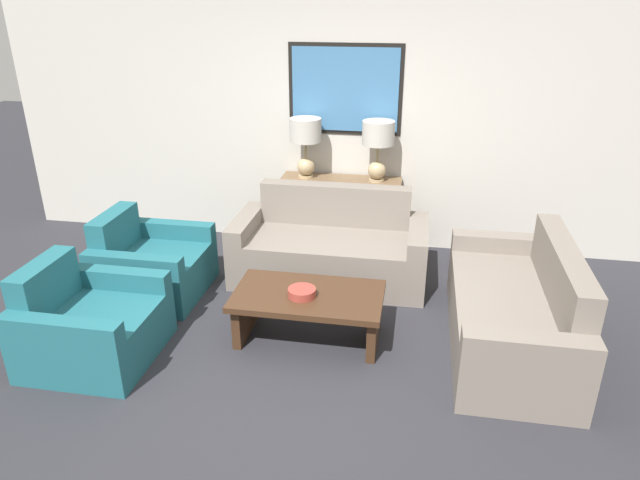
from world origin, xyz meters
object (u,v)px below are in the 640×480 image
at_px(coffee_table, 308,305).
at_px(armchair_near_back_wall, 151,266).
at_px(decorative_bowl, 302,292).
at_px(armchair_near_camera, 90,326).
at_px(couch_by_side, 515,312).
at_px(couch_by_back_wall, 330,249).
at_px(table_lamp_left, 306,138).
at_px(table_lamp_right, 378,141).
at_px(console_table, 340,215).

relative_size(coffee_table, armchair_near_back_wall, 1.29).
xyz_separation_m(decorative_bowl, armchair_near_camera, (-1.57, -0.48, -0.18)).
height_order(couch_by_side, armchair_near_camera, couch_by_side).
distance_m(couch_by_back_wall, armchair_near_back_wall, 1.71).
height_order(table_lamp_left, armchair_near_camera, table_lamp_left).
bearing_deg(table_lamp_right, console_table, 180.00).
xyz_separation_m(coffee_table, armchair_near_back_wall, (-1.61, 0.53, -0.04)).
xyz_separation_m(armchair_near_back_wall, armchair_near_camera, (0.00, -1.06, 0.00)).
bearing_deg(armchair_near_camera, couch_by_side, 12.62).
bearing_deg(coffee_table, table_lamp_right, 78.29).
relative_size(armchair_near_back_wall, armchair_near_camera, 1.00).
xyz_separation_m(console_table, couch_by_back_wall, (0.00, -0.68, -0.11)).
xyz_separation_m(table_lamp_left, couch_by_back_wall, (0.38, -0.68, -0.93)).
bearing_deg(couch_by_back_wall, armchair_near_camera, -134.21).
distance_m(table_lamp_right, armchair_near_camera, 3.21).
bearing_deg(armchair_near_back_wall, table_lamp_right, 32.74).
xyz_separation_m(coffee_table, armchair_near_camera, (-1.61, -0.53, -0.04)).
distance_m(couch_by_side, armchair_near_back_wall, 3.25).
bearing_deg(coffee_table, armchair_near_back_wall, 161.79).
bearing_deg(couch_by_back_wall, couch_by_side, -29.66).
xyz_separation_m(table_lamp_right, armchair_near_back_wall, (-1.98, -1.27, -0.96)).
bearing_deg(table_lamp_left, console_table, 0.00).
bearing_deg(couch_by_back_wall, table_lamp_right, 61.12).
bearing_deg(couch_by_side, armchair_near_back_wall, 174.11).
relative_size(table_lamp_left, decorative_bowl, 2.82).
height_order(armchair_near_back_wall, armchair_near_camera, same).
bearing_deg(decorative_bowl, console_table, 88.78).
distance_m(decorative_bowl, armchair_near_camera, 1.65).
bearing_deg(armchair_near_back_wall, table_lamp_left, 46.00).
bearing_deg(console_table, couch_by_back_wall, -90.00).
xyz_separation_m(couch_by_side, coffee_table, (-1.63, -0.19, 0.01)).
bearing_deg(armchair_near_back_wall, armchair_near_camera, -90.00).
distance_m(table_lamp_right, couch_by_side, 2.24).
relative_size(table_lamp_left, armchair_near_camera, 0.68).
bearing_deg(table_lamp_left, couch_by_side, -38.75).
distance_m(console_table, table_lamp_left, 0.91).
distance_m(couch_by_side, coffee_table, 1.64).
relative_size(table_lamp_right, couch_by_back_wall, 0.34).
xyz_separation_m(console_table, armchair_near_back_wall, (-1.61, -1.27, -0.14)).
xyz_separation_m(table_lamp_left, couch_by_side, (2.00, -1.61, -0.93)).
distance_m(console_table, couch_by_back_wall, 0.69).
distance_m(couch_by_back_wall, couch_by_side, 1.87).
bearing_deg(armchair_near_camera, table_lamp_left, 62.18).
height_order(console_table, table_lamp_left, table_lamp_left).
xyz_separation_m(table_lamp_left, coffee_table, (0.38, -1.80, -0.93)).
relative_size(couch_by_back_wall, couch_by_side, 1.00).
height_order(couch_by_back_wall, armchair_near_back_wall, couch_by_back_wall).
relative_size(couch_by_back_wall, armchair_near_camera, 2.01).
distance_m(table_lamp_right, decorative_bowl, 2.06).
xyz_separation_m(couch_by_back_wall, couch_by_side, (1.63, -0.93, 0.00)).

